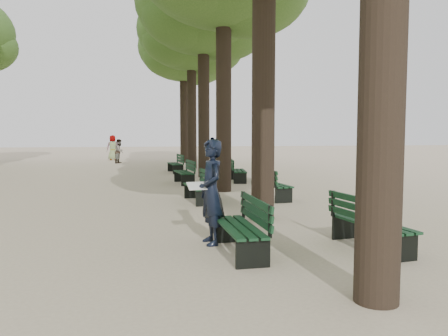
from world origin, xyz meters
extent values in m
plane|color=beige|center=(0.00, 0.00, 0.00)|extent=(120.00, 120.00, 0.00)
cylinder|color=#33261C|center=(1.50, 3.00, 3.75)|extent=(0.52, 0.52, 7.50)
cylinder|color=#33261C|center=(1.50, 8.00, 3.75)|extent=(0.52, 0.52, 7.50)
cylinder|color=#33261C|center=(1.50, 13.00, 3.75)|extent=(0.52, 0.52, 7.50)
ellipsoid|color=#31571E|center=(1.50, 13.00, 7.70)|extent=(6.00, 6.00, 4.50)
cylinder|color=#33261C|center=(1.50, 18.00, 3.75)|extent=(0.52, 0.52, 7.50)
ellipsoid|color=#31571E|center=(1.50, 18.00, 7.70)|extent=(6.00, 6.00, 4.50)
cylinder|color=#33261C|center=(1.50, 23.00, 3.75)|extent=(0.52, 0.52, 7.50)
ellipsoid|color=#31571E|center=(1.50, 23.00, 7.70)|extent=(6.00, 6.00, 4.50)
cube|color=black|center=(0.35, 0.28, 0.23)|extent=(0.57, 1.81, 0.45)
cube|color=black|center=(0.35, 0.28, 0.45)|extent=(0.59, 1.81, 0.04)
cube|color=black|center=(0.63, 0.29, 0.72)|extent=(0.09, 1.80, 0.40)
cube|color=black|center=(0.35, 5.82, 0.23)|extent=(0.71, 1.85, 0.45)
cube|color=black|center=(0.35, 5.82, 0.45)|extent=(0.73, 1.85, 0.04)
cube|color=black|center=(0.63, 5.85, 0.72)|extent=(0.24, 1.79, 0.40)
cube|color=black|center=(0.35, 10.50, 0.23)|extent=(0.70, 1.84, 0.45)
cube|color=black|center=(0.35, 10.50, 0.45)|extent=(0.72, 1.85, 0.04)
cube|color=black|center=(0.63, 10.53, 0.72)|extent=(0.22, 1.79, 0.40)
cube|color=black|center=(0.35, 15.45, 0.23)|extent=(0.72, 1.85, 0.45)
cube|color=black|center=(0.35, 15.45, 0.45)|extent=(0.74, 1.85, 0.04)
cube|color=black|center=(0.63, 15.48, 0.72)|extent=(0.24, 1.79, 0.40)
cube|color=black|center=(2.65, 0.17, 0.23)|extent=(0.76, 1.85, 0.45)
cube|color=black|center=(2.65, 0.17, 0.45)|extent=(0.78, 1.86, 0.04)
cube|color=black|center=(2.37, 0.13, 0.72)|extent=(0.29, 1.79, 0.40)
cube|color=black|center=(2.65, 5.97, 0.23)|extent=(0.73, 1.85, 0.45)
cube|color=black|center=(2.65, 5.97, 0.45)|extent=(0.75, 1.85, 0.04)
cube|color=black|center=(2.37, 5.93, 0.72)|extent=(0.26, 1.79, 0.40)
cube|color=black|center=(2.65, 10.83, 0.23)|extent=(0.75, 1.85, 0.45)
cube|color=black|center=(2.65, 10.83, 0.45)|extent=(0.77, 1.85, 0.04)
cube|color=black|center=(2.37, 10.86, 0.72)|extent=(0.27, 1.79, 0.40)
cube|color=black|center=(2.65, 15.41, 0.23)|extent=(0.52, 1.80, 0.45)
cube|color=black|center=(2.65, 15.41, 0.45)|extent=(0.54, 1.80, 0.04)
cube|color=black|center=(2.37, 15.41, 0.72)|extent=(0.04, 1.80, 0.40)
imported|color=black|center=(0.01, 1.02, 0.94)|extent=(0.48, 0.80, 1.87)
cube|color=white|center=(-0.24, 1.02, 1.05)|extent=(0.37, 0.29, 0.12)
imported|color=#262628|center=(3.07, 20.68, 0.87)|extent=(1.01, 0.90, 1.73)
imported|color=#262628|center=(-3.46, 26.76, 0.93)|extent=(0.94, 0.48, 1.85)
imported|color=#262628|center=(-2.78, 23.08, 0.80)|extent=(0.61, 0.84, 1.60)
camera|label=1|loc=(-1.15, -6.58, 1.97)|focal=35.00mm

